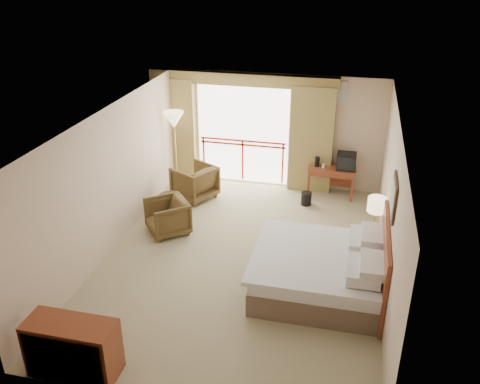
% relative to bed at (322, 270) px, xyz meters
% --- Properties ---
extents(floor, '(7.00, 7.00, 0.00)m').
position_rel_bed_xyz_m(floor, '(-1.50, 0.60, -0.38)').
color(floor, gray).
rests_on(floor, ground).
extents(ceiling, '(7.00, 7.00, 0.00)m').
position_rel_bed_xyz_m(ceiling, '(-1.50, 0.60, 2.32)').
color(ceiling, white).
rests_on(ceiling, wall_back).
extents(wall_back, '(5.00, 0.00, 5.00)m').
position_rel_bed_xyz_m(wall_back, '(-1.50, 4.10, 0.97)').
color(wall_back, beige).
rests_on(wall_back, ground).
extents(wall_front, '(5.00, 0.00, 5.00)m').
position_rel_bed_xyz_m(wall_front, '(-1.50, -2.90, 0.97)').
color(wall_front, beige).
rests_on(wall_front, ground).
extents(wall_left, '(0.00, 7.00, 7.00)m').
position_rel_bed_xyz_m(wall_left, '(-4.00, 0.60, 0.97)').
color(wall_left, beige).
rests_on(wall_left, ground).
extents(wall_right, '(0.00, 7.00, 7.00)m').
position_rel_bed_xyz_m(wall_right, '(1.00, 0.60, 0.97)').
color(wall_right, beige).
rests_on(wall_right, ground).
extents(balcony_door, '(2.40, 0.00, 2.40)m').
position_rel_bed_xyz_m(balcony_door, '(-2.30, 4.08, 0.82)').
color(balcony_door, white).
rests_on(balcony_door, wall_back).
extents(balcony_railing, '(2.09, 0.03, 1.02)m').
position_rel_bed_xyz_m(balcony_railing, '(-2.30, 4.06, 0.44)').
color(balcony_railing, '#A8210E').
rests_on(balcony_railing, wall_back).
extents(curtain_left, '(1.00, 0.26, 2.50)m').
position_rel_bed_xyz_m(curtain_left, '(-3.95, 3.95, 0.87)').
color(curtain_left, olive).
rests_on(curtain_left, wall_back).
extents(curtain_right, '(1.00, 0.26, 2.50)m').
position_rel_bed_xyz_m(curtain_right, '(-0.65, 3.95, 0.87)').
color(curtain_right, olive).
rests_on(curtain_right, wall_back).
extents(valance, '(4.40, 0.22, 0.28)m').
position_rel_bed_xyz_m(valance, '(-2.30, 3.98, 2.17)').
color(valance, olive).
rests_on(valance, wall_back).
extents(hvac_vent, '(0.50, 0.04, 0.50)m').
position_rel_bed_xyz_m(hvac_vent, '(-0.20, 4.07, 1.97)').
color(hvac_vent, silver).
rests_on(hvac_vent, wall_back).
extents(bed, '(2.13, 2.06, 0.97)m').
position_rel_bed_xyz_m(bed, '(0.00, 0.00, 0.00)').
color(bed, brown).
rests_on(bed, floor).
extents(headboard, '(0.06, 2.10, 1.30)m').
position_rel_bed_xyz_m(headboard, '(0.96, 0.00, 0.27)').
color(headboard, maroon).
rests_on(headboard, wall_right).
extents(framed_art, '(0.04, 0.72, 0.60)m').
position_rel_bed_xyz_m(framed_art, '(0.97, 0.00, 1.47)').
color(framed_art, black).
rests_on(framed_art, wall_right).
extents(nightstand, '(0.44, 0.52, 0.62)m').
position_rel_bed_xyz_m(nightstand, '(0.82, 1.20, -0.07)').
color(nightstand, maroon).
rests_on(nightstand, floor).
extents(table_lamp, '(0.33, 0.33, 0.58)m').
position_rel_bed_xyz_m(table_lamp, '(0.82, 1.25, 0.70)').
color(table_lamp, tan).
rests_on(table_lamp, nightstand).
extents(phone, '(0.19, 0.17, 0.07)m').
position_rel_bed_xyz_m(phone, '(0.77, 1.05, 0.28)').
color(phone, black).
rests_on(phone, nightstand).
extents(desk, '(1.07, 0.52, 0.70)m').
position_rel_bed_xyz_m(desk, '(-0.11, 3.76, 0.17)').
color(desk, maroon).
rests_on(desk, floor).
extents(tv, '(0.43, 0.34, 0.39)m').
position_rel_bed_xyz_m(tv, '(0.19, 3.71, 0.51)').
color(tv, black).
rests_on(tv, desk).
extents(coffee_maker, '(0.14, 0.14, 0.24)m').
position_rel_bed_xyz_m(coffee_maker, '(-0.46, 3.71, 0.44)').
color(coffee_maker, black).
rests_on(coffee_maker, desk).
extents(cup, '(0.08, 0.08, 0.10)m').
position_rel_bed_xyz_m(cup, '(-0.31, 3.66, 0.37)').
color(cup, white).
rests_on(cup, desk).
extents(wastebasket, '(0.25, 0.25, 0.30)m').
position_rel_bed_xyz_m(wastebasket, '(-0.60, 3.11, -0.23)').
color(wastebasket, black).
rests_on(wastebasket, floor).
extents(armchair_far, '(1.15, 1.14, 0.78)m').
position_rel_bed_xyz_m(armchair_far, '(-3.16, 2.89, -0.38)').
color(armchair_far, '#463418').
rests_on(armchair_far, floor).
extents(armchair_near, '(1.09, 1.08, 0.71)m').
position_rel_bed_xyz_m(armchair_near, '(-3.19, 1.22, -0.38)').
color(armchair_near, '#463418').
rests_on(armchair_near, floor).
extents(side_table, '(0.47, 0.47, 0.51)m').
position_rel_bed_xyz_m(side_table, '(-3.37, 1.86, -0.03)').
color(side_table, black).
rests_on(side_table, floor).
extents(book, '(0.17, 0.23, 0.02)m').
position_rel_bed_xyz_m(book, '(-3.37, 1.86, 0.14)').
color(book, white).
rests_on(book, side_table).
extents(floor_lamp, '(0.48, 0.48, 1.87)m').
position_rel_bed_xyz_m(floor_lamp, '(-3.76, 3.37, 1.23)').
color(floor_lamp, tan).
rests_on(floor_lamp, floor).
extents(dresser, '(1.21, 0.52, 0.81)m').
position_rel_bed_xyz_m(dresser, '(-3.07, -2.63, 0.03)').
color(dresser, maroon).
rests_on(dresser, floor).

